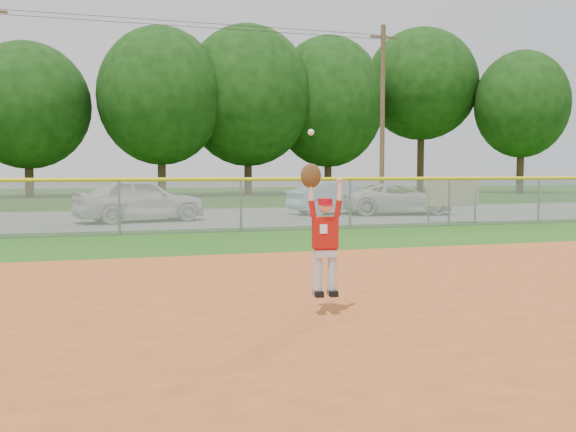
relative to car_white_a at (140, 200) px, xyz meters
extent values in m
plane|color=#215212|center=(2.50, -14.36, -0.77)|extent=(120.00, 120.00, 0.00)
cube|color=#A94C1E|center=(2.50, -17.36, -0.75)|extent=(24.00, 16.00, 0.04)
cube|color=slate|center=(2.50, 1.64, -0.76)|extent=(44.00, 10.00, 0.03)
imported|color=white|center=(0.00, 0.00, 0.00)|extent=(4.64, 2.76, 1.48)
imported|color=#9ABFE5|center=(7.79, 1.74, -0.09)|extent=(4.10, 2.02, 1.29)
imported|color=silver|center=(9.96, 0.72, -0.13)|extent=(4.62, 2.59, 1.22)
cylinder|color=gray|center=(9.12, -3.17, -0.20)|extent=(0.06, 0.06, 1.14)
cylinder|color=gray|center=(10.56, -3.67, -0.20)|extent=(0.06, 0.06, 1.14)
cube|color=beige|center=(9.84, -3.42, 0.28)|extent=(1.63, 0.60, 0.95)
cube|color=gray|center=(2.50, -4.36, -0.02)|extent=(40.00, 0.03, 1.50)
cylinder|color=yellow|center=(2.50, -4.36, 0.73)|extent=(40.00, 0.10, 0.10)
cylinder|color=gray|center=(-0.83, -4.36, -0.02)|extent=(0.06, 0.06, 1.50)
cylinder|color=gray|center=(2.50, -4.36, -0.02)|extent=(0.06, 0.06, 1.50)
cylinder|color=gray|center=(5.84, -4.36, -0.02)|extent=(0.06, 0.06, 1.50)
cylinder|color=gray|center=(9.17, -4.36, -0.02)|extent=(0.06, 0.06, 1.50)
cylinder|color=gray|center=(12.50, -4.36, -0.02)|extent=(0.06, 0.06, 1.50)
cylinder|color=#4C3823|center=(12.50, 7.64, 3.73)|extent=(0.24, 0.24, 9.00)
cube|color=#4C3823|center=(12.50, 7.64, 7.63)|extent=(1.40, 0.10, 0.10)
cylinder|color=black|center=(3.50, 7.64, 7.53)|extent=(18.50, 0.02, 0.02)
cylinder|color=black|center=(3.50, 7.64, 7.73)|extent=(18.50, 0.02, 0.02)
cylinder|color=#422D1C|center=(-5.57, 23.81, 1.28)|extent=(0.56, 0.56, 4.11)
ellipsoid|color=#193F0F|center=(-5.57, 23.81, 5.30)|extent=(8.19, 8.19, 8.39)
cylinder|color=#422D1C|center=(3.04, 22.79, 1.55)|extent=(0.56, 0.56, 4.64)
ellipsoid|color=#193F0F|center=(3.04, 22.79, 6.09)|extent=(8.57, 8.57, 9.43)
cylinder|color=#422D1C|center=(9.42, 23.99, 1.67)|extent=(0.56, 0.56, 4.89)
ellipsoid|color=#193F0F|center=(9.42, 23.99, 6.45)|extent=(9.41, 9.41, 10.28)
cylinder|color=#422D1C|center=(15.94, 24.66, 1.62)|extent=(0.56, 0.56, 4.78)
ellipsoid|color=#193F0F|center=(15.94, 24.66, 6.29)|extent=(8.62, 8.62, 10.06)
cylinder|color=#422D1C|center=(24.43, 25.58, 2.22)|extent=(0.56, 0.56, 5.99)
ellipsoid|color=#193F0F|center=(24.43, 25.58, 8.08)|extent=(9.18, 9.18, 9.14)
cylinder|color=#422D1C|center=(30.54, 20.79, 1.58)|extent=(0.56, 0.56, 4.69)
ellipsoid|color=#193F0F|center=(30.54, 20.79, 6.16)|extent=(7.23, 7.23, 8.32)
cylinder|color=silver|center=(1.03, -15.03, -0.27)|extent=(0.12, 0.12, 0.48)
cylinder|color=silver|center=(1.20, -15.05, -0.27)|extent=(0.12, 0.12, 0.48)
cube|color=black|center=(1.02, -15.06, -0.48)|extent=(0.12, 0.20, 0.07)
cube|color=black|center=(1.20, -15.08, -0.48)|extent=(0.12, 0.20, 0.07)
cube|color=silver|center=(1.11, -15.04, 0.00)|extent=(0.26, 0.16, 0.10)
cube|color=maroon|center=(1.11, -15.04, 0.05)|extent=(0.27, 0.17, 0.04)
cube|color=#AE110C|center=(1.11, -15.04, 0.24)|extent=(0.30, 0.19, 0.36)
cube|color=white|center=(1.07, -15.12, 0.28)|extent=(0.09, 0.02, 0.11)
sphere|color=beige|center=(1.11, -15.04, 0.55)|extent=(0.18, 0.18, 0.16)
cylinder|color=#AE0A14|center=(1.11, -15.04, 0.60)|extent=(0.18, 0.18, 0.08)
cube|color=#AE0A14|center=(1.10, -15.13, 0.56)|extent=(0.13, 0.11, 0.02)
cylinder|color=#AE110C|center=(0.96, -15.03, 0.52)|extent=(0.10, 0.08, 0.20)
cylinder|color=beige|center=(0.94, -15.02, 0.72)|extent=(0.08, 0.06, 0.21)
ellipsoid|color=#4C2D14|center=(0.94, -15.02, 0.90)|extent=(0.26, 0.14, 0.29)
sphere|color=white|center=(0.94, -15.02, 1.40)|extent=(0.08, 0.08, 0.07)
cylinder|color=#AE110C|center=(1.27, -15.06, 0.52)|extent=(0.10, 0.08, 0.20)
cylinder|color=beige|center=(1.28, -15.06, 0.72)|extent=(0.08, 0.06, 0.21)
sphere|color=beige|center=(1.28, -15.06, 0.85)|extent=(0.09, 0.09, 0.08)
camera|label=1|loc=(-1.47, -22.07, 0.95)|focal=40.00mm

